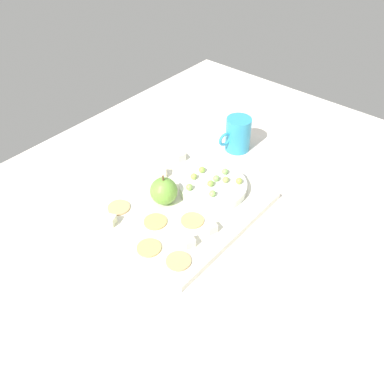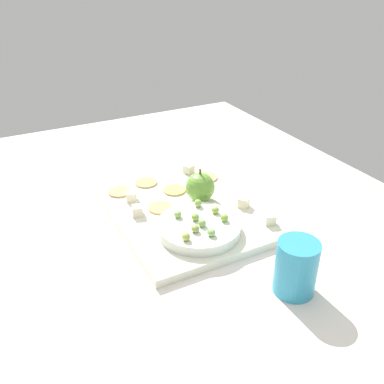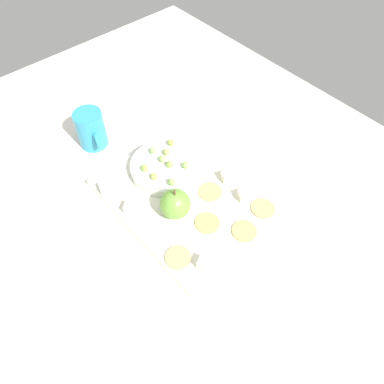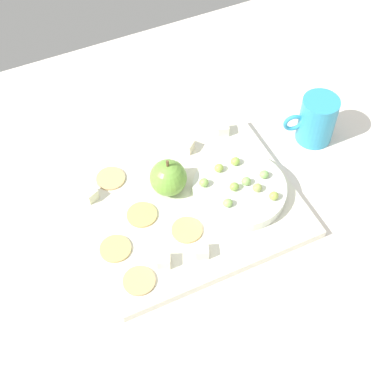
# 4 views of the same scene
# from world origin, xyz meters

# --- Properties ---
(table) EXTENTS (1.40, 1.08, 0.03)m
(table) POSITION_xyz_m (0.00, 0.00, 0.02)
(table) COLOR silver
(table) RESTS_ON ground
(platter) EXTENTS (0.37, 0.30, 0.02)m
(platter) POSITION_xyz_m (0.02, -0.02, 0.04)
(platter) COLOR silver
(platter) RESTS_ON table
(serving_dish) EXTENTS (0.17, 0.17, 0.02)m
(serving_dish) POSITION_xyz_m (-0.07, -0.01, 0.06)
(serving_dish) COLOR white
(serving_dish) RESTS_ON platter
(apple_whole) EXTENTS (0.07, 0.07, 0.07)m
(apple_whole) POSITION_xyz_m (0.04, -0.07, 0.08)
(apple_whole) COLOR #6CA63C
(apple_whole) RESTS_ON platter
(apple_stem) EXTENTS (0.01, 0.01, 0.01)m
(apple_stem) POSITION_xyz_m (0.04, -0.07, 0.12)
(apple_stem) COLOR brown
(apple_stem) RESTS_ON apple_whole
(cheese_cube_0) EXTENTS (0.03, 0.03, 0.02)m
(cheese_cube_0) POSITION_xyz_m (-0.11, -0.15, 0.06)
(cheese_cube_0) COLOR #F3F2CB
(cheese_cube_0) RESTS_ON platter
(cheese_cube_1) EXTENTS (0.03, 0.03, 0.02)m
(cheese_cube_1) POSITION_xyz_m (0.18, -0.11, 0.06)
(cheese_cube_1) COLOR #ECECBF
(cheese_cube_1) RESTS_ON platter
(cheese_cube_2) EXTENTS (0.03, 0.03, 0.02)m
(cheese_cube_2) POSITION_xyz_m (0.05, 0.08, 0.06)
(cheese_cube_2) COLOR #EFE6C9
(cheese_cube_2) RESTS_ON platter
(cheese_cube_3) EXTENTS (0.03, 0.03, 0.02)m
(cheese_cube_3) POSITION_xyz_m (0.11, 0.07, 0.06)
(cheese_cube_3) COLOR #F7EFCD
(cheese_cube_3) RESTS_ON platter
(cheese_cube_4) EXTENTS (0.03, 0.03, 0.02)m
(cheese_cube_4) POSITION_xyz_m (-0.02, -0.14, 0.06)
(cheese_cube_4) COLOR #F5E5BF
(cheese_cube_4) RESTS_ON platter
(cracker_0) EXTENTS (0.05, 0.05, 0.00)m
(cracker_0) POSITION_xyz_m (0.18, 0.01, 0.05)
(cracker_0) COLOR tan
(cracker_0) RESTS_ON platter
(cracker_1) EXTENTS (0.05, 0.05, 0.00)m
(cracker_1) POSITION_xyz_m (0.11, -0.04, 0.05)
(cracker_1) COLOR tan
(cracker_1) RESTS_ON platter
(cracker_2) EXTENTS (0.05, 0.05, 0.00)m
(cracker_2) POSITION_xyz_m (0.05, 0.02, 0.05)
(cracker_2) COLOR tan
(cracker_2) RESTS_ON platter
(cracker_3) EXTENTS (0.05, 0.05, 0.00)m
(cracker_3) POSITION_xyz_m (0.16, 0.08, 0.05)
(cracker_3) COLOR tan
(cracker_3) RESTS_ON platter
(cracker_4) EXTENTS (0.05, 0.05, 0.00)m
(cracker_4) POSITION_xyz_m (0.13, -0.14, 0.05)
(cracker_4) COLOR tan
(cracker_4) RESTS_ON platter
(grape_0) EXTENTS (0.02, 0.02, 0.01)m
(grape_0) POSITION_xyz_m (-0.11, -0.01, 0.08)
(grape_0) COLOR #88C062
(grape_0) RESTS_ON serving_dish
(grape_1) EXTENTS (0.02, 0.02, 0.01)m
(grape_1) POSITION_xyz_m (-0.03, 0.02, 0.08)
(grape_1) COLOR #91C460
(grape_1) RESTS_ON serving_dish
(grape_2) EXTENTS (0.02, 0.02, 0.01)m
(grape_2) POSITION_xyz_m (-0.09, 0.01, 0.08)
(grape_2) COLOR #9CAD57
(grape_2) RESTS_ON serving_dish
(grape_3) EXTENTS (0.02, 0.02, 0.01)m
(grape_3) POSITION_xyz_m (-0.05, -0.06, 0.08)
(grape_3) COLOR #9EBB4E
(grape_3) RESTS_ON serving_dish
(grape_4) EXTENTS (0.02, 0.02, 0.01)m
(grape_4) POSITION_xyz_m (-0.05, -0.01, 0.08)
(grape_4) COLOR #89B14A
(grape_4) RESTS_ON serving_dish
(grape_5) EXTENTS (0.02, 0.02, 0.02)m
(grape_5) POSITION_xyz_m (-0.08, -0.06, 0.08)
(grape_5) COLOR #93C14A
(grape_5) RESTS_ON serving_dish
(grape_6) EXTENTS (0.02, 0.02, 0.02)m
(grape_6) POSITION_xyz_m (-0.01, -0.04, 0.08)
(grape_6) COLOR #8DBC57
(grape_6) RESTS_ON serving_dish
(grape_7) EXTENTS (0.02, 0.02, 0.02)m
(grape_7) POSITION_xyz_m (-0.11, 0.04, 0.08)
(grape_7) COLOR #9FB94A
(grape_7) RESTS_ON serving_dish
(grape_8) EXTENTS (0.02, 0.02, 0.01)m
(grape_8) POSITION_xyz_m (-0.08, -0.01, 0.08)
(grape_8) COLOR #89B75F
(grape_8) RESTS_ON serving_dish
(cup) EXTENTS (0.10, 0.07, 0.10)m
(cup) POSITION_xyz_m (-0.27, -0.08, 0.08)
(cup) COLOR #3097BE
(cup) RESTS_ON table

